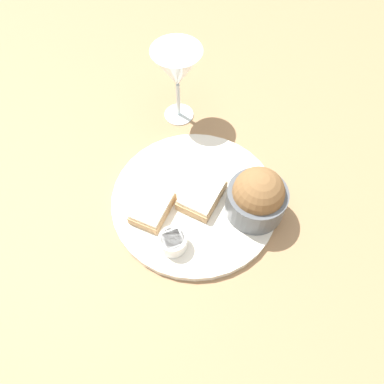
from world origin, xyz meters
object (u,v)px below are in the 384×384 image
Objects in this scene: sauce_ramekin at (170,241)px; wine_glass at (174,70)px; cheese_toast_near at (199,195)px; cheese_toast_far at (150,207)px; salad_bowl at (254,197)px.

wine_glass is (0.30, 0.00, 0.09)m from sauce_ramekin.
sauce_ramekin is 0.10m from cheese_toast_near.
cheese_toast_near is (0.09, -0.05, -0.00)m from sauce_ramekin.
salad_bowl is at bearing -88.16° from cheese_toast_far.
wine_glass is at bearing 0.19° from sauce_ramekin.
wine_glass reaches higher than salad_bowl.
wine_glass reaches higher than cheese_toast_far.
sauce_ramekin is at bearing 117.09° from salad_bowl.
sauce_ramekin is 0.08m from cheese_toast_far.
cheese_toast_near is 0.09m from cheese_toast_far.
cheese_toast_near is 0.24m from wine_glass.
cheese_toast_near is at bearing -72.50° from cheese_toast_far.
cheese_toast_near is 0.64× the size of wine_glass.
sauce_ramekin is at bearing -179.81° from wine_glass.
wine_glass is at bearing 30.67° from salad_bowl.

